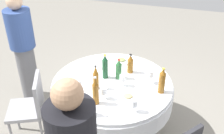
# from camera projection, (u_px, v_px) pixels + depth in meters

# --- Properties ---
(ground_plane) EXTENTS (10.00, 10.00, 0.00)m
(ground_plane) POSITION_uv_depth(u_px,v_px,m) (112.00, 129.00, 3.46)
(ground_plane) COLOR gray
(dining_table) EXTENTS (1.43, 1.43, 0.74)m
(dining_table) POSITION_uv_depth(u_px,v_px,m) (112.00, 93.00, 3.14)
(dining_table) COLOR white
(dining_table) RESTS_ON ground_plane
(bottle_dark_green_mid) EXTENTS (0.07, 0.07, 0.31)m
(bottle_dark_green_mid) POSITION_uv_depth(u_px,v_px,m) (105.00, 67.00, 3.08)
(bottle_dark_green_mid) COLOR #194728
(bottle_dark_green_mid) RESTS_ON dining_table
(bottle_amber_near) EXTENTS (0.07, 0.07, 0.25)m
(bottle_amber_near) POSITION_uv_depth(u_px,v_px,m) (130.00, 64.00, 3.19)
(bottle_amber_near) COLOR #8C5619
(bottle_amber_near) RESTS_ON dining_table
(bottle_amber_left) EXTENTS (0.06, 0.06, 0.29)m
(bottle_amber_left) POSITION_uv_depth(u_px,v_px,m) (96.00, 78.00, 2.90)
(bottle_amber_left) COLOR #8C5619
(bottle_amber_left) RESTS_ON dining_table
(bottle_amber_right) EXTENTS (0.07, 0.07, 0.32)m
(bottle_amber_right) POSITION_uv_depth(u_px,v_px,m) (96.00, 91.00, 2.67)
(bottle_amber_right) COLOR #8C5619
(bottle_amber_right) RESTS_ON dining_table
(bottle_amber_west) EXTENTS (0.07, 0.07, 0.30)m
(bottle_amber_west) POSITION_uv_depth(u_px,v_px,m) (162.00, 81.00, 2.84)
(bottle_amber_west) COLOR #8C5619
(bottle_amber_west) RESTS_ON dining_table
(bottle_green_rear) EXTENTS (0.07, 0.07, 0.25)m
(bottle_green_rear) POSITION_uv_depth(u_px,v_px,m) (119.00, 70.00, 3.08)
(bottle_green_rear) COLOR #2D6B38
(bottle_green_rear) RESTS_ON dining_table
(bottle_clear_north) EXTENTS (0.07, 0.07, 0.28)m
(bottle_clear_north) POSITION_uv_depth(u_px,v_px,m) (83.00, 104.00, 2.54)
(bottle_clear_north) COLOR silver
(bottle_clear_north) RESTS_ON dining_table
(wine_glass_right) EXTENTS (0.07, 0.07, 0.16)m
(wine_glass_right) POSITION_uv_depth(u_px,v_px,m) (150.00, 74.00, 3.00)
(wine_glass_right) COLOR white
(wine_glass_right) RESTS_ON dining_table
(wine_glass_west) EXTENTS (0.07, 0.07, 0.14)m
(wine_glass_west) POSITION_uv_depth(u_px,v_px,m) (104.00, 91.00, 2.77)
(wine_glass_west) COLOR white
(wine_glass_west) RESTS_ON dining_table
(wine_glass_rear) EXTENTS (0.07, 0.07, 0.14)m
(wine_glass_rear) POSITION_uv_depth(u_px,v_px,m) (123.00, 78.00, 2.96)
(wine_glass_rear) COLOR white
(wine_glass_rear) RESTS_ON dining_table
(wine_glass_north) EXTENTS (0.07, 0.07, 0.14)m
(wine_glass_north) POSITION_uv_depth(u_px,v_px,m) (134.00, 104.00, 2.59)
(wine_glass_north) COLOR white
(wine_glass_north) RESTS_ON dining_table
(plate_south) EXTENTS (0.23, 0.23, 0.04)m
(plate_south) POSITION_uv_depth(u_px,v_px,m) (122.00, 61.00, 3.47)
(plate_south) COLOR white
(plate_south) RESTS_ON dining_table
(plate_front) EXTENTS (0.22, 0.22, 0.04)m
(plate_front) POSITION_uv_depth(u_px,v_px,m) (71.00, 81.00, 3.06)
(plate_front) COLOR white
(plate_front) RESTS_ON dining_table
(plate_inner) EXTENTS (0.24, 0.24, 0.02)m
(plate_inner) POSITION_uv_depth(u_px,v_px,m) (97.00, 65.00, 3.39)
(plate_inner) COLOR white
(plate_inner) RESTS_ON dining_table
(plate_outer) EXTENTS (0.21, 0.21, 0.04)m
(plate_outer) POSITION_uv_depth(u_px,v_px,m) (128.00, 97.00, 2.82)
(plate_outer) COLOR white
(plate_outer) RESTS_ON dining_table
(person_mid) EXTENTS (0.34, 0.34, 1.57)m
(person_mid) POSITION_uv_depth(u_px,v_px,m) (23.00, 49.00, 3.61)
(person_mid) COLOR slate
(person_mid) RESTS_ON ground_plane
(chair_north) EXTENTS (0.53, 0.53, 0.87)m
(chair_north) POSITION_uv_depth(u_px,v_px,m) (31.00, 104.00, 3.07)
(chair_north) COLOR #99999E
(chair_north) RESTS_ON ground_plane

